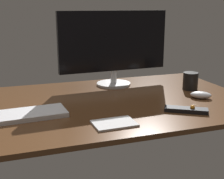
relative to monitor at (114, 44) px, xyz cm
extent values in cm
cube|color=brown|center=(-15.91, -26.93, -23.33)|extent=(140.00, 84.00, 2.00)
cylinder|color=silver|center=(0.00, 0.00, -21.69)|extent=(18.51, 18.51, 1.27)
cylinder|color=silver|center=(0.00, 0.00, -17.51)|extent=(3.34, 3.34, 7.08)
cube|color=black|center=(0.00, 0.00, 1.82)|extent=(60.24, 5.89, 31.58)
cube|color=white|center=(-52.53, -37.08, -21.41)|extent=(38.48, 16.49, 1.85)
ellipsoid|color=silver|center=(30.77, -37.25, -20.73)|extent=(11.39, 10.50, 3.20)
cube|color=black|center=(13.54, -52.25, -21.45)|extent=(17.42, 13.44, 1.77)
sphere|color=orange|center=(15.64, -53.58, -20.22)|extent=(1.96, 1.96, 1.96)
cylinder|color=black|center=(34.71, -21.75, -17.82)|extent=(7.71, 7.71, 9.03)
cube|color=silver|center=(-19.08, -55.81, -21.96)|extent=(15.96, 11.29, 0.74)
camera|label=1|loc=(-54.98, -158.15, 20.20)|focal=50.27mm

